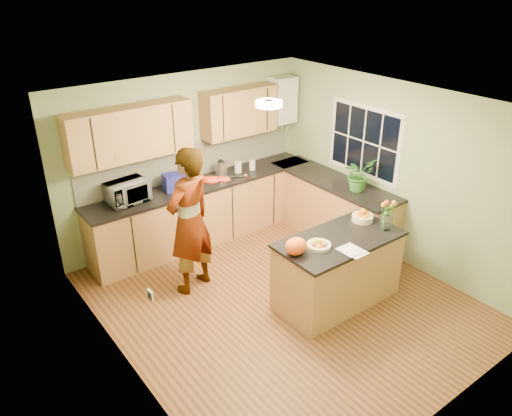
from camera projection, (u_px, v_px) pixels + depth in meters
floor at (281, 300)px, 6.33m from camera, size 4.50×4.50×0.00m
ceiling at (287, 106)px, 5.22m from camera, size 4.00×4.50×0.02m
wall_back at (186, 158)px, 7.39m from camera, size 4.00×0.02×2.50m
wall_front at (456, 308)px, 4.16m from camera, size 4.00×0.02×2.50m
wall_left at (121, 270)px, 4.69m from camera, size 0.02×4.50×2.50m
wall_right at (395, 173)px, 6.86m from camera, size 0.02×4.50×2.50m
back_counter at (205, 210)px, 7.57m from camera, size 3.64×0.62×0.94m
right_counter at (332, 208)px, 7.65m from camera, size 0.62×2.24×0.94m
splashback at (193, 160)px, 7.45m from camera, size 3.60×0.02×0.52m
upper_cabinets at (179, 123)px, 6.91m from camera, size 3.20×0.34×0.70m
boiler at (282, 100)px, 7.91m from camera, size 0.40×0.30×0.86m
window_right at (364, 141)px, 7.15m from camera, size 0.01×1.30×1.05m
light_switch at (150, 295)px, 4.25m from camera, size 0.02×0.09×0.09m
ceiling_lamp at (269, 104)px, 5.46m from camera, size 0.30×0.30×0.07m
peninsula_island at (337, 270)px, 6.15m from camera, size 1.56×0.80×0.90m
fruit_dish at (319, 244)px, 5.74m from camera, size 0.28×0.28×0.10m
orange_bowl at (363, 216)px, 6.32m from camera, size 0.27×0.27×0.16m
flower_vase at (388, 208)px, 6.01m from camera, size 0.24×0.24×0.45m
orange_bag at (296, 246)px, 5.58m from camera, size 0.33×0.31×0.20m
papers at (353, 251)px, 5.68m from camera, size 0.22×0.31×0.01m
violinist at (190, 222)px, 6.17m from camera, size 0.81×0.65×1.94m
violin at (211, 180)px, 5.87m from camera, size 0.59×0.51×0.15m
microwave at (127, 192)px, 6.68m from camera, size 0.57×0.42×0.30m
blue_box at (174, 182)px, 7.07m from camera, size 0.32×0.26×0.24m
kettle at (221, 169)px, 7.49m from camera, size 0.17×0.17×0.33m
jar_cream at (238, 167)px, 7.67m from camera, size 0.11×0.11×0.17m
jar_white at (252, 165)px, 7.77m from camera, size 0.11×0.11×0.15m
potted_plant at (359, 174)px, 7.00m from camera, size 0.45×0.39×0.48m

